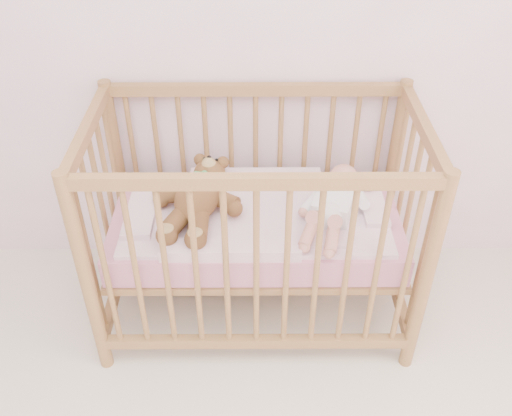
{
  "coord_description": "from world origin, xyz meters",
  "views": [
    {
      "loc": [
        0.12,
        -0.32,
        2.05
      ],
      "look_at": [
        0.13,
        1.55,
        0.62
      ],
      "focal_mm": 40.0,
      "sensor_mm": 36.0,
      "label": 1
    }
  ],
  "objects": [
    {
      "name": "teddy_bear",
      "position": [
        -0.12,
        1.58,
        0.65
      ],
      "size": [
        0.51,
        0.64,
        0.16
      ],
      "primitive_type": null,
      "rotation": [
        0.0,
        0.0,
        -0.21
      ],
      "color": "brown",
      "rests_on": "blanket"
    },
    {
      "name": "crib",
      "position": [
        0.13,
        1.6,
        0.5
      ],
      "size": [
        1.36,
        0.76,
        1.0
      ],
      "primitive_type": null,
      "color": "#9A6C41",
      "rests_on": "floor"
    },
    {
      "name": "mattress",
      "position": [
        0.13,
        1.6,
        0.49
      ],
      "size": [
        1.22,
        0.62,
        0.13
      ],
      "primitive_type": "cube",
      "color": "#CA7E8D",
      "rests_on": "crib"
    },
    {
      "name": "baby",
      "position": [
        0.45,
        1.58,
        0.64
      ],
      "size": [
        0.46,
        0.64,
        0.14
      ],
      "primitive_type": null,
      "rotation": [
        0.0,
        0.0,
        -0.34
      ],
      "color": "white",
      "rests_on": "blanket"
    },
    {
      "name": "blanket",
      "position": [
        0.13,
        1.6,
        0.56
      ],
      "size": [
        1.1,
        0.58,
        0.06
      ],
      "primitive_type": null,
      "color": "#FAACC8",
      "rests_on": "mattress"
    }
  ]
}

